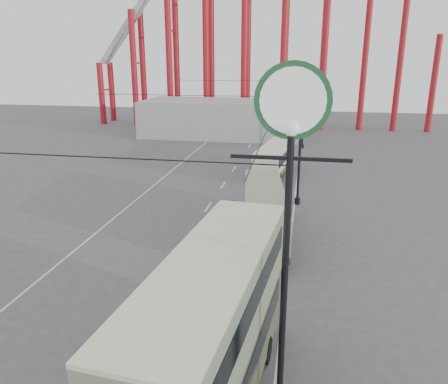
% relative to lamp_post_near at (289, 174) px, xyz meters
% --- Properties ---
extents(ground, '(160.00, 160.00, 0.00)m').
position_rel_lamp_post_near_xyz_m(ground, '(-5.60, 3.00, -7.86)').
color(ground, '#4B4B4D').
rests_on(ground, ground).
extents(road_markings, '(12.52, 120.00, 0.01)m').
position_rel_lamp_post_near_xyz_m(road_markings, '(-6.46, 22.70, -7.86)').
color(road_markings, silver).
rests_on(road_markings, ground).
extents(lamp_post_near, '(3.20, 0.44, 10.80)m').
position_rel_lamp_post_near_xyz_m(lamp_post_near, '(0.00, 0.00, 0.00)').
color(lamp_post_near, black).
rests_on(lamp_post_near, ground).
extents(lamp_post_mid, '(3.20, 0.44, 9.32)m').
position_rel_lamp_post_near_xyz_m(lamp_post_mid, '(0.00, 21.00, -3.18)').
color(lamp_post_mid, black).
rests_on(lamp_post_mid, ground).
extents(lamp_post_far, '(3.20, 0.44, 9.32)m').
position_rel_lamp_post_near_xyz_m(lamp_post_far, '(0.00, 43.00, -3.18)').
color(lamp_post_far, black).
rests_on(lamp_post_far, ground).
extents(lamp_post_distant, '(3.20, 0.44, 9.32)m').
position_rel_lamp_post_near_xyz_m(lamp_post_distant, '(0.00, 65.00, -3.18)').
color(lamp_post_distant, black).
rests_on(lamp_post_distant, ground).
extents(fairground_shed, '(22.00, 10.00, 5.00)m').
position_rel_lamp_post_near_xyz_m(fairground_shed, '(-11.60, 50.00, -5.36)').
color(fairground_shed, gray).
rests_on(fairground_shed, ground).
extents(double_decker_bus, '(3.49, 10.29, 5.42)m').
position_rel_lamp_post_near_xyz_m(double_decker_bus, '(-2.04, -0.40, -4.82)').
color(double_decker_bus, '#394625').
rests_on(double_decker_bus, ground).
extents(single_decker_green, '(3.82, 10.78, 2.98)m').
position_rel_lamp_post_near_xyz_m(single_decker_green, '(-1.94, 14.32, -6.18)').
color(single_decker_green, gray).
rests_on(single_decker_green, ground).
extents(single_decker_cream, '(3.42, 9.29, 2.82)m').
position_rel_lamp_post_near_xyz_m(single_decker_cream, '(-2.44, 29.68, -6.27)').
color(single_decker_cream, beige).
rests_on(single_decker_cream, ground).
extents(pedestrian, '(0.83, 0.74, 1.91)m').
position_rel_lamp_post_near_xyz_m(pedestrian, '(-4.12, 15.31, -6.91)').
color(pedestrian, '#212227').
rests_on(pedestrian, ground).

